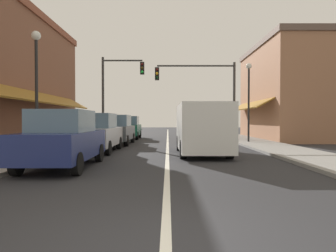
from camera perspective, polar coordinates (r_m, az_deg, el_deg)
ground_plane at (r=21.39m, az=-0.14°, el=-2.81°), size 80.00×80.00×0.00m
sidewalk_left at (r=22.09m, az=-14.57°, el=-2.57°), size 2.60×56.00×0.12m
sidewalk_right at (r=22.08m, az=14.31°, el=-2.57°), size 2.60×56.00×0.12m
lane_center_stripe at (r=21.39m, az=-0.14°, el=-2.80°), size 0.14×52.00×0.01m
storefront_right_block at (r=25.24m, az=21.80°, el=5.97°), size 6.47×10.20×7.26m
parked_car_nearest_left at (r=9.82m, az=-19.10°, el=-2.36°), size 1.82×4.12×1.77m
parked_car_second_left at (r=14.29m, az=-13.31°, el=-1.26°), size 1.80×4.11×1.77m
parked_car_third_left at (r=18.52m, az=-9.69°, el=-0.71°), size 1.82×4.12×1.77m
parked_car_far_left at (r=24.02m, az=-7.51°, el=-0.29°), size 1.82×4.12×1.77m
van_in_lane at (r=13.09m, az=6.24°, el=-0.28°), size 2.04×5.20×2.12m
traffic_signal_mast_arm at (r=22.13m, az=7.09°, el=7.40°), size 5.80×0.50×5.62m
traffic_signal_left_corner at (r=22.92m, az=-9.82°, el=7.50°), size 3.17×0.50×6.13m
street_lamp_left_near at (r=13.03m, az=-23.56°, el=9.15°), size 0.36×0.36×4.93m
street_lamp_right_mid at (r=19.79m, az=14.87°, el=6.58°), size 0.36×0.36×5.03m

